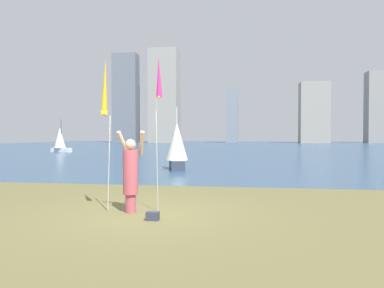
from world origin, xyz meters
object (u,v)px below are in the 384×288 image
kite_flag_right (159,82)px  bag (153,216)px  sailboat_4 (177,146)px  sailboat_3 (60,140)px  person (131,172)px  kite_flag_left (105,90)px

kite_flag_right → bag: kite_flag_right is taller
bag → sailboat_4: bearing=98.3°
bag → sailboat_3: bearing=121.9°
kite_flag_right → bag: size_ratio=13.42×
sailboat_4 → sailboat_3: bearing=132.3°
person → bag: bearing=-25.9°
person → kite_flag_right: size_ratio=0.52×
person → sailboat_3: sailboat_3 is taller
sailboat_3 → kite_flag_left: bearing=-59.4°
kite_flag_right → sailboat_4: 11.09m
kite_flag_right → sailboat_4: bearing=98.5°
bag → sailboat_4: sailboat_4 is taller
kite_flag_right → sailboat_3: bearing=122.6°
kite_flag_right → sailboat_4: kite_flag_right is taller
kite_flag_left → sailboat_4: size_ratio=1.08×
kite_flag_right → person: bearing=-148.4°
sailboat_3 → bag: bearing=-58.1°
person → sailboat_3: size_ratio=0.51×
sailboat_4 → kite_flag_left: bearing=-88.1°
person → kite_flag_left: (-0.62, -0.07, 2.02)m
kite_flag_left → kite_flag_right: kite_flag_right is taller
person → bag: person is taller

